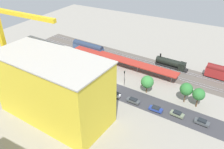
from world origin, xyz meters
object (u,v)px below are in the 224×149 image
(parked_car_2, at_px, (156,109))
(parked_car_6, at_px, (82,84))
(parked_car_1, at_px, (177,114))
(street_tree_0, at_px, (94,65))
(parked_car_7, at_px, (65,78))
(traffic_light, at_px, (124,76))
(platform_canopy_near, at_px, (122,60))
(construction_building, at_px, (54,88))
(box_truck_1, at_px, (74,87))
(parked_car_5, at_px, (97,89))
(street_tree_2, at_px, (58,55))
(parked_car_0, at_px, (202,122))
(street_tree_3, at_px, (199,94))
(street_tree_4, at_px, (186,89))
(parked_car_4, at_px, (115,94))
(box_truck_2, at_px, (72,86))
(street_tree_1, at_px, (147,82))
(tower_crane, at_px, (10,45))
(box_truck_0, at_px, (100,97))
(locomotive, at_px, (172,64))
(street_tree_5, at_px, (62,57))
(freight_coach_far, at_px, (88,48))
(parked_car_3, at_px, (133,101))

(parked_car_2, relative_size, parked_car_6, 1.11)
(parked_car_1, height_order, street_tree_0, street_tree_0)
(parked_car_7, xyz_separation_m, traffic_light, (-22.88, -8.31, 3.59))
(platform_canopy_near, xyz_separation_m, parked_car_2, (-23.88, 21.59, -2.99))
(parked_car_7, bearing_deg, construction_building, 122.91)
(box_truck_1, bearing_deg, parked_car_5, -150.49)
(street_tree_2, bearing_deg, parked_car_0, 173.07)
(parked_car_1, relative_size, street_tree_0, 0.54)
(parked_car_5, bearing_deg, street_tree_2, -17.72)
(street_tree_3, bearing_deg, street_tree_4, -7.21)
(parked_car_4, xyz_separation_m, traffic_light, (0.26, -7.99, 3.63))
(box_truck_2, relative_size, street_tree_1, 1.22)
(tower_crane, distance_m, box_truck_0, 34.94)
(locomotive, height_order, construction_building, construction_building)
(parked_car_0, bearing_deg, construction_building, 23.68)
(parked_car_2, xyz_separation_m, box_truck_2, (32.31, 3.58, 0.89))
(street_tree_4, bearing_deg, parked_car_5, 16.30)
(tower_crane, xyz_separation_m, street_tree_4, (-54.42, -24.65, -14.08))
(parked_car_6, distance_m, parked_car_7, 8.36)
(street_tree_0, height_order, street_tree_5, street_tree_0)
(parked_car_2, height_order, parked_car_4, parked_car_2)
(street_tree_0, bearing_deg, street_tree_3, -179.01)
(freight_coach_far, distance_m, box_truck_2, 31.85)
(street_tree_4, bearing_deg, box_truck_1, 19.14)
(parked_car_3, height_order, traffic_light, traffic_light)
(parked_car_0, relative_size, construction_building, 0.13)
(parked_car_1, height_order, tower_crane, tower_crane)
(box_truck_1, distance_m, street_tree_1, 27.58)
(parked_car_3, xyz_separation_m, parked_car_7, (30.58, 0.19, 0.06))
(traffic_light, bearing_deg, street_tree_0, 1.20)
(parked_car_0, relative_size, tower_crane, 0.15)
(street_tree_4, bearing_deg, parked_car_1, 89.56)
(parked_car_0, bearing_deg, locomotive, -58.19)
(parked_car_5, relative_size, street_tree_3, 0.57)
(locomotive, distance_m, tower_crane, 66.03)
(parked_car_5, bearing_deg, freight_coach_far, -49.70)
(parked_car_5, xyz_separation_m, street_tree_4, (-30.71, -8.98, 4.71))
(box_truck_2, bearing_deg, box_truck_1, 169.72)
(construction_building, relative_size, street_tree_0, 4.08)
(parked_car_1, height_order, street_tree_3, street_tree_3)
(locomotive, height_order, street_tree_0, street_tree_0)
(tower_crane, xyz_separation_m, street_tree_5, (-0.59, -23.37, -14.55))
(freight_coach_far, relative_size, parked_car_6, 4.21)
(parked_car_3, bearing_deg, locomotive, -97.35)
(freight_coach_far, height_order, parked_car_1, freight_coach_far)
(street_tree_0, xyz_separation_m, street_tree_3, (-41.47, -0.72, -0.46))
(parked_car_5, distance_m, street_tree_5, 24.74)
(street_tree_0, bearing_deg, parked_car_6, 85.31)
(parked_car_3, height_order, parked_car_5, parked_car_5)
(parked_car_1, height_order, parked_car_3, parked_car_1)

